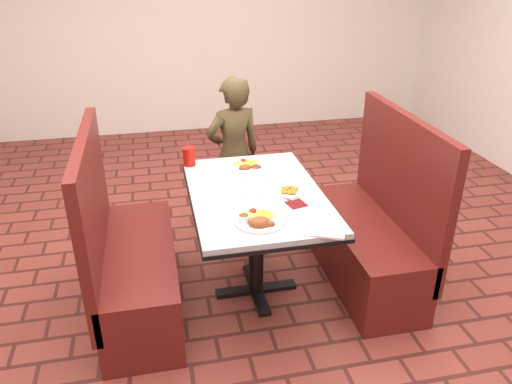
{
  "coord_description": "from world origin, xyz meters",
  "views": [
    {
      "loc": [
        -0.58,
        -2.7,
        2.09
      ],
      "look_at": [
        0.0,
        0.0,
        0.75
      ],
      "focal_mm": 35.0,
      "sensor_mm": 36.0,
      "label": 1
    }
  ],
  "objects_px": {
    "dining_table": "(256,206)",
    "plantain_plate": "(289,191)",
    "red_tumbler": "(189,156)",
    "diner_person": "(234,154)",
    "near_dinner_plate": "(258,218)",
    "far_dinner_plate": "(248,164)",
    "booth_bench_right": "(370,236)",
    "booth_bench_left": "(131,265)"
  },
  "relations": [
    {
      "from": "dining_table",
      "to": "plantain_plate",
      "type": "xyz_separation_m",
      "value": [
        0.2,
        -0.05,
        0.11
      ]
    },
    {
      "from": "red_tumbler",
      "to": "diner_person",
      "type": "bearing_deg",
      "value": 48.96
    },
    {
      "from": "near_dinner_plate",
      "to": "far_dinner_plate",
      "type": "height_order",
      "value": "near_dinner_plate"
    },
    {
      "from": "dining_table",
      "to": "red_tumbler",
      "type": "distance_m",
      "value": 0.65
    },
    {
      "from": "dining_table",
      "to": "far_dinner_plate",
      "type": "height_order",
      "value": "far_dinner_plate"
    },
    {
      "from": "dining_table",
      "to": "booth_bench_right",
      "type": "relative_size",
      "value": 1.01
    },
    {
      "from": "plantain_plate",
      "to": "red_tumbler",
      "type": "height_order",
      "value": "red_tumbler"
    },
    {
      "from": "plantain_plate",
      "to": "far_dinner_plate",
      "type": "bearing_deg",
      "value": 111.62
    },
    {
      "from": "booth_bench_left",
      "to": "booth_bench_right",
      "type": "height_order",
      "value": "same"
    },
    {
      "from": "red_tumbler",
      "to": "far_dinner_plate",
      "type": "bearing_deg",
      "value": -18.73
    },
    {
      "from": "dining_table",
      "to": "booth_bench_left",
      "type": "relative_size",
      "value": 1.01
    },
    {
      "from": "dining_table",
      "to": "plantain_plate",
      "type": "relative_size",
      "value": 6.71
    },
    {
      "from": "near_dinner_plate",
      "to": "red_tumbler",
      "type": "height_order",
      "value": "red_tumbler"
    },
    {
      "from": "near_dinner_plate",
      "to": "red_tumbler",
      "type": "xyz_separation_m",
      "value": [
        -0.29,
        0.89,
        0.03
      ]
    },
    {
      "from": "dining_table",
      "to": "diner_person",
      "type": "relative_size",
      "value": 0.97
    },
    {
      "from": "booth_bench_left",
      "to": "booth_bench_right",
      "type": "bearing_deg",
      "value": 0.0
    },
    {
      "from": "booth_bench_right",
      "to": "red_tumbler",
      "type": "bearing_deg",
      "value": 155.89
    },
    {
      "from": "dining_table",
      "to": "near_dinner_plate",
      "type": "xyz_separation_m",
      "value": [
        -0.07,
        -0.38,
        0.13
      ]
    },
    {
      "from": "dining_table",
      "to": "far_dinner_plate",
      "type": "relative_size",
      "value": 4.88
    },
    {
      "from": "near_dinner_plate",
      "to": "plantain_plate",
      "type": "xyz_separation_m",
      "value": [
        0.27,
        0.32,
        -0.02
      ]
    },
    {
      "from": "near_dinner_plate",
      "to": "plantain_plate",
      "type": "height_order",
      "value": "near_dinner_plate"
    },
    {
      "from": "dining_table",
      "to": "diner_person",
      "type": "distance_m",
      "value": 0.96
    },
    {
      "from": "far_dinner_plate",
      "to": "booth_bench_right",
      "type": "bearing_deg",
      "value": -26.63
    },
    {
      "from": "booth_bench_right",
      "to": "red_tumbler",
      "type": "distance_m",
      "value": 1.36
    },
    {
      "from": "far_dinner_plate",
      "to": "plantain_plate",
      "type": "bearing_deg",
      "value": -68.38
    },
    {
      "from": "booth_bench_right",
      "to": "plantain_plate",
      "type": "distance_m",
      "value": 0.74
    },
    {
      "from": "dining_table",
      "to": "booth_bench_left",
      "type": "distance_m",
      "value": 0.86
    },
    {
      "from": "far_dinner_plate",
      "to": "red_tumbler",
      "type": "bearing_deg",
      "value": 161.27
    },
    {
      "from": "red_tumbler",
      "to": "plantain_plate",
      "type": "bearing_deg",
      "value": -45.55
    },
    {
      "from": "booth_bench_right",
      "to": "far_dinner_plate",
      "type": "bearing_deg",
      "value": 153.37
    },
    {
      "from": "near_dinner_plate",
      "to": "diner_person",
      "type": "bearing_deg",
      "value": 86.02
    },
    {
      "from": "booth_bench_right",
      "to": "near_dinner_plate",
      "type": "bearing_deg",
      "value": -156.54
    },
    {
      "from": "dining_table",
      "to": "booth_bench_left",
      "type": "bearing_deg",
      "value": 180.0
    },
    {
      "from": "near_dinner_plate",
      "to": "red_tumbler",
      "type": "bearing_deg",
      "value": 108.12
    },
    {
      "from": "booth_bench_left",
      "to": "far_dinner_plate",
      "type": "xyz_separation_m",
      "value": [
        0.82,
        0.39,
        0.44
      ]
    },
    {
      "from": "booth_bench_right",
      "to": "red_tumbler",
      "type": "relative_size",
      "value": 9.39
    },
    {
      "from": "plantain_plate",
      "to": "red_tumbler",
      "type": "xyz_separation_m",
      "value": [
        -0.56,
        0.57,
        0.05
      ]
    },
    {
      "from": "booth_bench_left",
      "to": "near_dinner_plate",
      "type": "distance_m",
      "value": 0.94
    },
    {
      "from": "far_dinner_plate",
      "to": "red_tumbler",
      "type": "relative_size",
      "value": 1.94
    },
    {
      "from": "booth_bench_left",
      "to": "far_dinner_plate",
      "type": "relative_size",
      "value": 4.83
    },
    {
      "from": "booth_bench_left",
      "to": "near_dinner_plate",
      "type": "bearing_deg",
      "value": -27.21
    },
    {
      "from": "plantain_plate",
      "to": "near_dinner_plate",
      "type": "bearing_deg",
      "value": -129.47
    }
  ]
}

